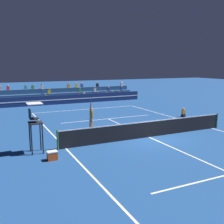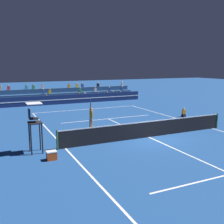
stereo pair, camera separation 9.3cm
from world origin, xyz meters
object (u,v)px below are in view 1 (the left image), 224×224
umpire_chair (34,121)px  tennis_player (91,118)px  ball_kid_courtside (183,113)px  tennis_ball (81,120)px  equipment_cooler (52,155)px

umpire_chair → tennis_player: umpire_chair is taller
ball_kid_courtside → tennis_player: tennis_player is taller
tennis_player → tennis_ball: bearing=81.5°
umpire_chair → equipment_cooler: size_ratio=5.34×
tennis_ball → tennis_player: bearing=-98.5°
tennis_ball → equipment_cooler: 9.33m
equipment_cooler → ball_kid_courtside: bearing=23.8°
umpire_chair → equipment_cooler: umpire_chair is taller
umpire_chair → tennis_ball: 8.54m
tennis_player → tennis_ball: 4.03m
ball_kid_courtside → tennis_ball: 9.12m
tennis_ball → equipment_cooler: bearing=-117.5°
ball_kid_courtside → equipment_cooler: (-13.08, -5.77, -0.10)m
umpire_chair → tennis_ball: umpire_chair is taller
ball_kid_courtside → tennis_player: bearing=-171.7°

